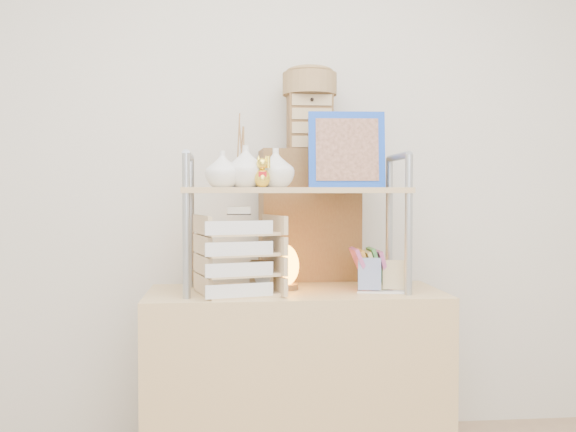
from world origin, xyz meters
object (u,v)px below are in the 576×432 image
at_px(desk, 295,382).
at_px(letter_tray, 239,259).
at_px(cabinet, 309,295).
at_px(salt_lamp, 285,266).

relative_size(desk, letter_tray, 3.44).
distance_m(cabinet, salt_lamp, 0.39).
height_order(cabinet, salt_lamp, cabinet).
xyz_separation_m(desk, letter_tray, (-0.23, -0.07, 0.51)).
bearing_deg(desk, cabinet, 74.25).
bearing_deg(cabinet, letter_tray, -129.59).
height_order(cabinet, letter_tray, cabinet).
bearing_deg(letter_tray, cabinet, 52.88).
relative_size(letter_tray, salt_lamp, 1.86).
distance_m(letter_tray, salt_lamp, 0.23).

